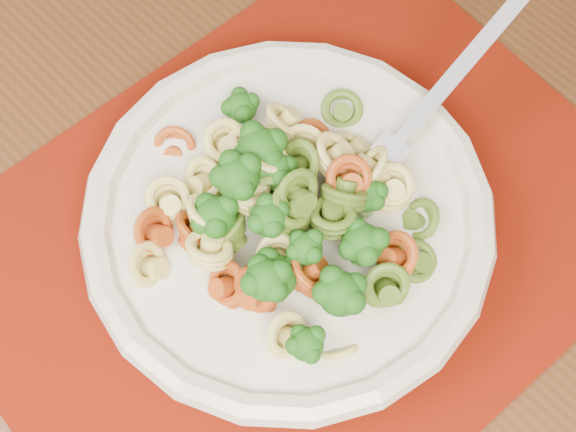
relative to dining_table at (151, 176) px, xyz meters
name	(u,v)px	position (x,y,z in m)	size (l,w,h in m)	color
dining_table	(151,176)	(0.00, 0.00, 0.00)	(1.79, 1.46, 0.71)	#482714
placemat	(299,237)	(0.07, -0.13, 0.08)	(0.43, 0.33, 0.00)	#640E04
pasta_bowl	(288,222)	(0.06, -0.13, 0.12)	(0.26, 0.26, 0.05)	beige
pasta_broccoli_heap	(288,212)	(0.06, -0.13, 0.13)	(0.22, 0.22, 0.06)	#E3D370
fork	(386,155)	(0.14, -0.12, 0.13)	(0.19, 0.02, 0.01)	silver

